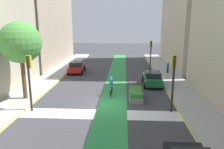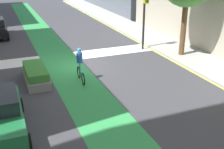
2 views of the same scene
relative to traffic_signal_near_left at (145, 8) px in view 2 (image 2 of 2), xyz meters
name	(u,v)px [view 2 (image 2 of 2)]	position (x,y,z in m)	size (l,w,h in m)	color
ground_plane	(78,66)	(5.42, 1.53, -3.02)	(120.00, 120.00, 0.00)	#38383D
bike_lane_paint	(66,67)	(6.21, 1.53, -3.02)	(2.40, 60.00, 0.01)	#2D8C47
crosswalk_band	(70,56)	(5.42, -0.47, -3.02)	(12.00, 1.80, 0.01)	silver
sidewalk_left	(179,51)	(-2.08, 1.53, -2.95)	(3.00, 60.00, 0.15)	#9E9E99
curb_stripe_left	(161,55)	(-0.58, 1.53, -3.02)	(0.16, 60.00, 0.01)	yellow
traffic_signal_near_left	(145,8)	(0.00, 0.00, 0.00)	(0.35, 0.52, 4.32)	black
cyclist_in_lane	(80,64)	(5.94, 3.94, -2.05)	(0.32, 1.73, 1.86)	black
median_planter	(36,75)	(8.21, 3.16, -2.62)	(1.17, 3.04, 0.85)	slate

